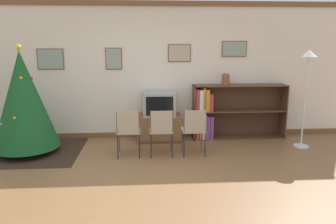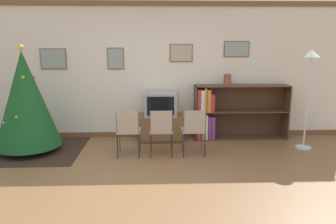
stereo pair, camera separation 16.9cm
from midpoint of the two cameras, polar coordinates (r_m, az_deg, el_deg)
name	(u,v)px [view 1 (the left image)]	position (r m, az deg, el deg)	size (l,w,h in m)	color
ground_plane	(149,189)	(4.53, -4.37, -13.16)	(24.00, 24.00, 0.00)	brown
wall_back	(147,71)	(6.63, -4.43, 7.13)	(8.37, 0.11, 2.70)	silver
area_rug	(28,152)	(6.42, -23.85, -6.40)	(1.85, 1.61, 0.01)	#332319
christmas_tree	(23,100)	(6.20, -24.60, 1.88)	(1.13, 1.13, 1.88)	maroon
tv_console	(159,128)	(6.51, -2.29, -2.74)	(0.87, 0.51, 0.51)	brown
television	(159,104)	(6.40, -2.32, 1.45)	(0.63, 0.49, 0.46)	#9E9E99
folding_chair_left	(128,130)	(5.56, -7.78, -3.18)	(0.40, 0.40, 0.82)	tan
folding_chair_center	(161,130)	(5.55, -2.03, -3.10)	(0.40, 0.40, 0.82)	tan
folding_chair_right	(194,129)	(5.60, 3.69, -2.99)	(0.40, 0.40, 0.82)	tan
bookshelf	(222,112)	(6.68, 8.69, -0.04)	(1.87, 0.36, 1.09)	brown
vase	(226,79)	(6.56, 9.27, 5.65)	(0.15, 0.15, 0.23)	brown
standing_lamp	(307,74)	(6.37, 22.41, 6.21)	(0.28, 0.28, 1.79)	silver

